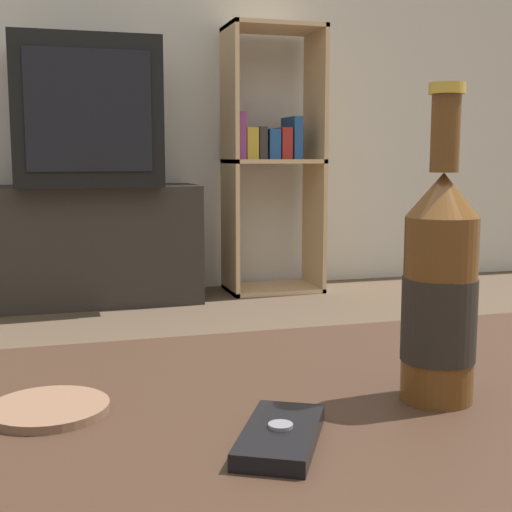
{
  "coord_description": "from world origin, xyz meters",
  "views": [
    {
      "loc": [
        -0.22,
        -0.53,
        0.67
      ],
      "look_at": [
        0.03,
        0.34,
        0.54
      ],
      "focal_mm": 50.0,
      "sensor_mm": 36.0,
      "label": 1
    }
  ],
  "objects_px": {
    "tv_stand": "(90,245)",
    "bookshelf": "(271,156)",
    "beer_bottle": "(440,290)",
    "cell_phone": "(280,436)",
    "television": "(85,114)"
  },
  "relations": [
    {
      "from": "tv_stand",
      "to": "beer_bottle",
      "type": "height_order",
      "value": "beer_bottle"
    },
    {
      "from": "television",
      "to": "bookshelf",
      "type": "height_order",
      "value": "bookshelf"
    },
    {
      "from": "bookshelf",
      "to": "tv_stand",
      "type": "bearing_deg",
      "value": -176.56
    },
    {
      "from": "tv_stand",
      "to": "bookshelf",
      "type": "height_order",
      "value": "bookshelf"
    },
    {
      "from": "tv_stand",
      "to": "cell_phone",
      "type": "distance_m",
      "value": 2.78
    },
    {
      "from": "bookshelf",
      "to": "television",
      "type": "bearing_deg",
      "value": -176.31
    },
    {
      "from": "television",
      "to": "bookshelf",
      "type": "relative_size",
      "value": 0.49
    },
    {
      "from": "beer_bottle",
      "to": "cell_phone",
      "type": "distance_m",
      "value": 0.21
    },
    {
      "from": "television",
      "to": "bookshelf",
      "type": "xyz_separation_m",
      "value": [
        0.88,
        0.06,
        -0.18
      ]
    },
    {
      "from": "tv_stand",
      "to": "bookshelf",
      "type": "bearing_deg",
      "value": 3.44
    },
    {
      "from": "bookshelf",
      "to": "cell_phone",
      "type": "xyz_separation_m",
      "value": [
        -0.88,
        -2.83,
        -0.22
      ]
    },
    {
      "from": "bookshelf",
      "to": "cell_phone",
      "type": "relative_size",
      "value": 9.72
    },
    {
      "from": "tv_stand",
      "to": "beer_bottle",
      "type": "bearing_deg",
      "value": -86.45
    },
    {
      "from": "bookshelf",
      "to": "beer_bottle",
      "type": "xyz_separation_m",
      "value": [
        -0.71,
        -2.77,
        -0.12
      ]
    },
    {
      "from": "tv_stand",
      "to": "television",
      "type": "height_order",
      "value": "television"
    }
  ]
}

